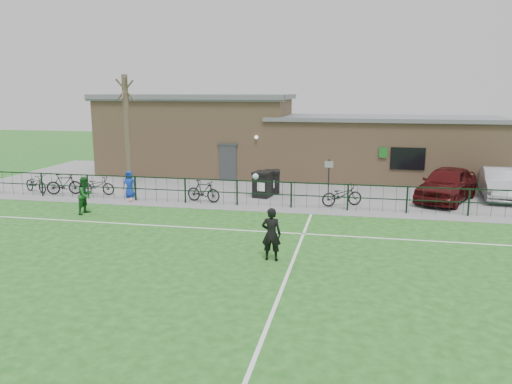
% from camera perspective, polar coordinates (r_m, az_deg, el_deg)
% --- Properties ---
extents(ground, '(90.00, 90.00, 0.00)m').
position_cam_1_polar(ground, '(15.19, -3.82, -8.55)').
color(ground, '#1C5819').
rests_on(ground, ground).
extents(paving_strip, '(34.00, 13.00, 0.02)m').
position_cam_1_polar(paving_strip, '(28.00, 3.49, 0.84)').
color(paving_strip, slate).
rests_on(paving_strip, ground).
extents(pitch_line_touch, '(28.00, 0.10, 0.01)m').
position_cam_1_polar(pitch_line_touch, '(22.49, 1.43, -1.83)').
color(pitch_line_touch, white).
rests_on(pitch_line_touch, ground).
extents(pitch_line_mid, '(28.00, 0.10, 0.01)m').
position_cam_1_polar(pitch_line_mid, '(18.89, -0.61, -4.45)').
color(pitch_line_mid, white).
rests_on(pitch_line_mid, ground).
extents(pitch_line_perp, '(0.10, 16.00, 0.01)m').
position_cam_1_polar(pitch_line_perp, '(14.81, 3.75, -9.07)').
color(pitch_line_perp, white).
rests_on(pitch_line_perp, ground).
extents(perimeter_fence, '(28.00, 0.10, 1.20)m').
position_cam_1_polar(perimeter_fence, '(22.55, 1.53, -0.24)').
color(perimeter_fence, black).
rests_on(perimeter_fence, ground).
extents(bare_tree, '(0.30, 0.30, 6.00)m').
position_cam_1_polar(bare_tree, '(27.07, -14.51, 6.51)').
color(bare_tree, '#4C3F2E').
rests_on(bare_tree, ground).
extents(wheelie_bin_left, '(0.94, 1.03, 1.18)m').
position_cam_1_polar(wheelie_bin_left, '(24.59, 0.78, 0.78)').
color(wheelie_bin_left, black).
rests_on(wheelie_bin_left, paving_strip).
extents(wheelie_bin_right, '(0.87, 0.95, 1.11)m').
position_cam_1_polar(wheelie_bin_right, '(25.47, 1.87, 1.07)').
color(wheelie_bin_right, black).
rests_on(wheelie_bin_right, paving_strip).
extents(sign_post, '(0.08, 0.08, 2.00)m').
position_cam_1_polar(sign_post, '(23.94, 8.29, 1.36)').
color(sign_post, black).
rests_on(sign_post, paving_strip).
extents(car_maroon, '(3.78, 5.19, 1.64)m').
position_cam_1_polar(car_maroon, '(25.35, 20.97, 0.86)').
color(car_maroon, '#450C0D').
rests_on(car_maroon, paving_strip).
extents(car_silver, '(2.06, 4.61, 1.47)m').
position_cam_1_polar(car_silver, '(27.11, 26.09, 0.91)').
color(car_silver, '#999CA1').
rests_on(car_silver, paving_strip).
extents(bicycle_a, '(1.89, 1.30, 0.94)m').
position_cam_1_polar(bicycle_a, '(28.17, -23.85, 0.92)').
color(bicycle_a, black).
rests_on(bicycle_a, paving_strip).
extents(bicycle_b, '(1.82, 1.01, 1.05)m').
position_cam_1_polar(bicycle_b, '(27.04, -21.08, 0.85)').
color(bicycle_b, black).
rests_on(bicycle_b, paving_strip).
extents(bicycle_c, '(1.85, 0.71, 0.96)m').
position_cam_1_polar(bicycle_c, '(26.42, -17.70, 0.73)').
color(bicycle_c, black).
rests_on(bicycle_c, paving_strip).
extents(bicycle_d, '(1.78, 0.81, 1.03)m').
position_cam_1_polar(bicycle_d, '(23.67, -6.03, 0.10)').
color(bicycle_d, black).
rests_on(bicycle_d, paving_strip).
extents(bicycle_e, '(2.02, 1.41, 1.01)m').
position_cam_1_polar(bicycle_e, '(23.05, 9.79, -0.35)').
color(bicycle_e, black).
rests_on(bicycle_e, paving_strip).
extents(spectator_child, '(0.67, 0.47, 1.31)m').
position_cam_1_polar(spectator_child, '(25.30, -14.28, 0.88)').
color(spectator_child, '#1238AD').
rests_on(spectator_child, paving_strip).
extents(goalkeeper_kick, '(1.44, 2.86, 2.30)m').
position_cam_1_polar(goalkeeper_kick, '(15.56, 1.71, -4.64)').
color(goalkeeper_kick, black).
rests_on(goalkeeper_kick, ground).
extents(outfield_player, '(0.73, 0.87, 1.61)m').
position_cam_1_polar(outfield_player, '(22.55, -18.91, -0.35)').
color(outfield_player, '#185720').
rests_on(outfield_player, ground).
extents(ball_ground, '(0.20, 0.20, 0.20)m').
position_cam_1_polar(ball_ground, '(24.42, -14.08, -0.87)').
color(ball_ground, silver).
rests_on(ball_ground, ground).
extents(clubhouse, '(24.25, 5.40, 4.96)m').
position_cam_1_polar(clubhouse, '(30.75, 2.70, 5.98)').
color(clubhouse, '#A27F5A').
rests_on(clubhouse, ground).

